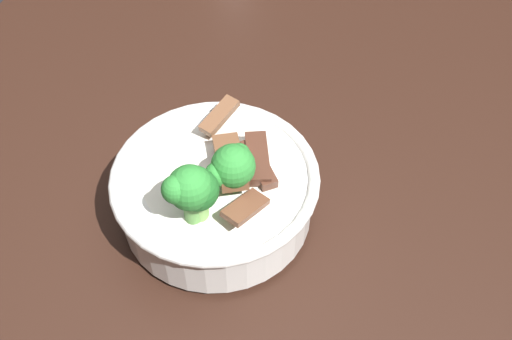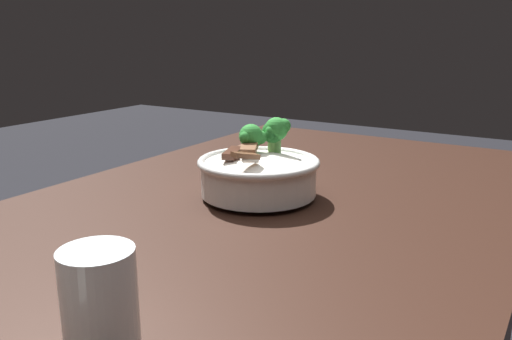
% 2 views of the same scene
% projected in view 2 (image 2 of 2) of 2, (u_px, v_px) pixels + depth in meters
% --- Properties ---
extents(dining_table, '(1.55, 0.79, 0.76)m').
position_uv_depth(dining_table, '(229.00, 301.00, 0.83)').
color(dining_table, black).
rests_on(dining_table, ground).
extents(rice_bowl, '(0.21, 0.21, 0.13)m').
position_uv_depth(rice_bowl, '(259.00, 170.00, 0.91)').
color(rice_bowl, white).
rests_on(rice_bowl, dining_table).
extents(drinking_glass, '(0.07, 0.07, 0.10)m').
position_uv_depth(drinking_glass, '(101.00, 313.00, 0.46)').
color(drinking_glass, white).
rests_on(drinking_glass, dining_table).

